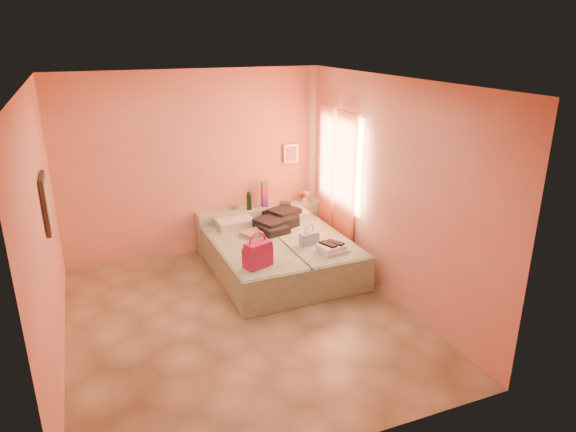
% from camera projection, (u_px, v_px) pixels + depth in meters
% --- Properties ---
extents(ground, '(4.50, 4.50, 0.00)m').
position_uv_depth(ground, '(242.00, 319.00, 6.24)').
color(ground, tan).
rests_on(ground, ground).
extents(room_walls, '(4.02, 4.51, 2.81)m').
position_uv_depth(room_walls, '(240.00, 163.00, 6.20)').
color(room_walls, '#EC9D7E').
rests_on(room_walls, ground).
extents(headboard_ledge, '(2.05, 0.30, 0.65)m').
position_uv_depth(headboard_ledge, '(261.00, 226.00, 8.31)').
color(headboard_ledge, '#B3BA98').
rests_on(headboard_ledge, ground).
extents(bed_left, '(0.94, 2.02, 0.50)m').
position_uv_depth(bed_left, '(252.00, 262.00, 7.17)').
color(bed_left, '#A4BC97').
rests_on(bed_left, ground).
extents(bed_right, '(0.94, 2.02, 0.50)m').
position_uv_depth(bed_right, '(310.00, 252.00, 7.51)').
color(bed_right, '#A4BC97').
rests_on(bed_right, ground).
extents(water_bottle, '(0.10, 0.10, 0.28)m').
position_uv_depth(water_bottle, '(249.00, 201.00, 8.03)').
color(water_bottle, black).
rests_on(water_bottle, headboard_ledge).
extents(rainbow_box, '(0.09, 0.09, 0.40)m').
position_uv_depth(rainbow_box, '(264.00, 194.00, 8.16)').
color(rainbow_box, '#B01547').
rests_on(rainbow_box, headboard_ledge).
extents(small_dish, '(0.14, 0.14, 0.03)m').
position_uv_depth(small_dish, '(234.00, 208.00, 8.12)').
color(small_dish, '#519563').
rests_on(small_dish, headboard_ledge).
extents(green_book, '(0.23, 0.20, 0.03)m').
position_uv_depth(green_book, '(285.00, 203.00, 8.32)').
color(green_book, '#234225').
rests_on(green_book, headboard_ledge).
extents(flower_vase, '(0.20, 0.20, 0.24)m').
position_uv_depth(flower_vase, '(305.00, 195.00, 8.39)').
color(flower_vase, silver).
rests_on(flower_vase, headboard_ledge).
extents(magenta_handbag, '(0.40, 0.31, 0.33)m').
position_uv_depth(magenta_handbag, '(258.00, 254.00, 6.42)').
color(magenta_handbag, '#B01547').
rests_on(magenta_handbag, bed_left).
extents(khaki_garment, '(0.41, 0.38, 0.06)m').
position_uv_depth(khaki_garment, '(254.00, 233.00, 7.46)').
color(khaki_garment, tan).
rests_on(khaki_garment, bed_left).
extents(clothes_pile, '(0.82, 0.82, 0.19)m').
position_uv_depth(clothes_pile, '(279.00, 221.00, 7.75)').
color(clothes_pile, black).
rests_on(clothes_pile, bed_right).
extents(blue_handbag, '(0.29, 0.17, 0.17)m').
position_uv_depth(blue_handbag, '(309.00, 239.00, 7.11)').
color(blue_handbag, '#3B4B8D').
rests_on(blue_handbag, bed_right).
extents(towel_stack, '(0.38, 0.34, 0.10)m').
position_uv_depth(towel_stack, '(333.00, 248.00, 6.88)').
color(towel_stack, white).
rests_on(towel_stack, bed_right).
extents(sandal_pair, '(0.27, 0.31, 0.03)m').
position_uv_depth(sandal_pair, '(332.00, 244.00, 6.88)').
color(sandal_pair, black).
rests_on(sandal_pair, towel_stack).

